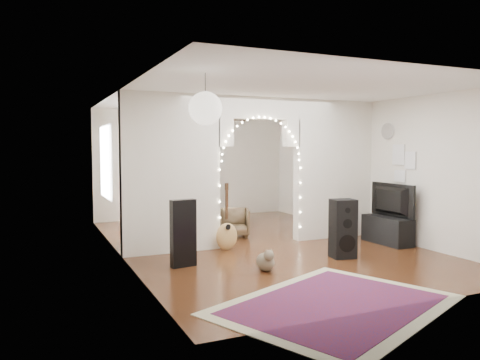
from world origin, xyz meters
name	(u,v)px	position (x,y,z in m)	size (l,w,h in m)	color
floor	(258,244)	(0.00, 0.00, 0.00)	(7.50, 7.50, 0.00)	black
ceiling	(259,97)	(0.00, 0.00, 2.70)	(5.00, 7.50, 0.02)	white
wall_back	(194,164)	(0.00, 3.75, 1.35)	(5.00, 0.02, 2.70)	silver
wall_front	(409,187)	(0.00, -3.75, 1.35)	(5.00, 0.02, 2.70)	silver
wall_left	(120,174)	(-2.50, 0.00, 1.35)	(0.02, 7.50, 2.70)	silver
wall_right	(368,169)	(2.50, 0.00, 1.35)	(0.02, 7.50, 2.70)	silver
divider_wall	(259,167)	(0.00, 0.00, 1.42)	(5.00, 0.20, 2.70)	silver
fairy_lights	(262,160)	(0.00, -0.13, 1.55)	(1.64, 0.04, 1.60)	#FFEABF
window	(106,162)	(-2.47, 1.80, 1.50)	(0.04, 1.20, 1.40)	white
wall_clock	(388,131)	(2.48, -0.60, 2.10)	(0.31, 0.31, 0.03)	white
picture_frames	(402,163)	(2.48, -1.00, 1.50)	(0.02, 0.50, 0.70)	white
paper_lantern	(205,108)	(-1.90, -2.40, 2.25)	(0.40, 0.40, 0.40)	white
ceiling_fan	(219,120)	(0.00, 2.00, 2.40)	(1.10, 1.10, 0.30)	gold
area_rug	(336,305)	(-0.70, -3.40, 0.01)	(2.65, 1.98, 0.02)	maroon
guitar_case	(183,233)	(-1.77, -1.04, 0.51)	(0.39, 0.13, 1.01)	black
acoustic_guitar	(227,225)	(-0.74, -0.25, 0.43)	(0.42, 0.26, 0.99)	#C1844D
tabby_cat	(266,261)	(-0.76, -1.77, 0.15)	(0.29, 0.56, 0.36)	brown
floor_speaker	(343,229)	(0.76, -1.54, 0.47)	(0.42, 0.38, 0.95)	black
media_console	(387,230)	(2.20, -0.96, 0.25)	(0.40, 1.00, 0.50)	black
tv	(388,200)	(2.20, -0.96, 0.81)	(1.07, 0.14, 0.62)	black
bookcase	(172,191)	(-0.65, 3.50, 0.71)	(1.37, 0.35, 1.41)	#C9B691
dining_table	(180,197)	(-0.77, 2.41, 0.68)	(1.26, 0.89, 0.76)	brown
flower_vase	(180,189)	(-0.77, 2.41, 0.85)	(0.18, 0.18, 0.19)	silver
dining_chair_left	(187,229)	(-1.15, 0.72, 0.24)	(0.52, 0.53, 0.48)	#493824
dining_chair_right	(234,222)	(-0.13, 0.86, 0.28)	(0.60, 0.62, 0.56)	#493824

